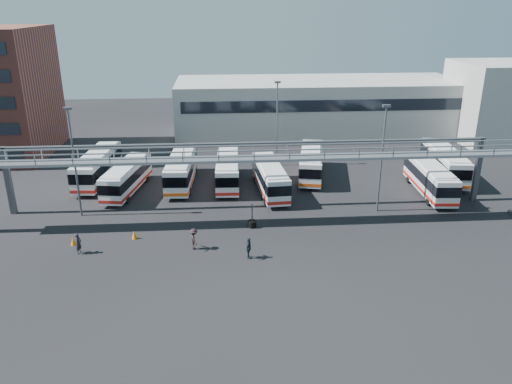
{
  "coord_description": "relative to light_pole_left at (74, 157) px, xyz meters",
  "views": [
    {
      "loc": [
        -2.92,
        -36.1,
        18.62
      ],
      "look_at": [
        0.28,
        6.0,
        2.63
      ],
      "focal_mm": 35.0,
      "sensor_mm": 36.0,
      "label": 1
    }
  ],
  "objects": [
    {
      "name": "bus_8",
      "position": [
        34.74,
        3.16,
        -3.98
      ],
      "size": [
        3.08,
        10.52,
        3.15
      ],
      "rotation": [
        0.0,
        0.0,
        -0.07
      ],
      "color": "silver",
      "rests_on": "ground"
    },
    {
      "name": "building_right",
      "position": [
        54.0,
        24.0,
        -0.23
      ],
      "size": [
        14.0,
        12.0,
        11.0
      ],
      "primitive_type": "cube",
      "color": "#B2B2AD",
      "rests_on": "ground"
    },
    {
      "name": "bus_2",
      "position": [
        3.33,
        6.06,
        -4.05
      ],
      "size": [
        4.06,
        10.24,
        3.03
      ],
      "rotation": [
        0.0,
        0.0,
        -0.18
      ],
      "color": "silver",
      "rests_on": "ground"
    },
    {
      "name": "bus_4",
      "position": [
        13.94,
        7.57,
        -3.99
      ],
      "size": [
        2.81,
        10.46,
        3.15
      ],
      "rotation": [
        0.0,
        0.0,
        -0.04
      ],
      "color": "silver",
      "rests_on": "ground"
    },
    {
      "name": "tire_stack",
      "position": [
        15.79,
        -3.82,
        -5.35
      ],
      "size": [
        0.77,
        0.77,
        2.21
      ],
      "color": "black",
      "rests_on": "ground"
    },
    {
      "name": "pedestrian_d",
      "position": [
        15.13,
        -9.56,
        -4.87
      ],
      "size": [
        0.69,
        1.09,
        1.72
      ],
      "primitive_type": "imported",
      "rotation": [
        0.0,
        0.0,
        1.28
      ],
      "color": "#1C2B32",
      "rests_on": "ground"
    },
    {
      "name": "light_pole_mid",
      "position": [
        28.0,
        -1.0,
        0.0
      ],
      "size": [
        0.7,
        0.35,
        10.21
      ],
      "color": "#4C4F54",
      "rests_on": "ground"
    },
    {
      "name": "bus_1",
      "position": [
        -0.39,
        9.48,
        -3.88
      ],
      "size": [
        3.46,
        11.17,
        3.34
      ],
      "rotation": [
        0.0,
        0.0,
        -0.08
      ],
      "color": "silver",
      "rests_on": "ground"
    },
    {
      "name": "light_pole_left",
      "position": [
        0.0,
        0.0,
        0.0
      ],
      "size": [
        0.7,
        0.35,
        10.21
      ],
      "color": "#4C4F54",
      "rests_on": "ground"
    },
    {
      "name": "pedestrian_a",
      "position": [
        1.75,
        -7.74,
        -4.87
      ],
      "size": [
        0.53,
        0.7,
        1.71
      ],
      "primitive_type": "imported",
      "rotation": [
        0.0,
        0.0,
        1.35
      ],
      "color": "black",
      "rests_on": "ground"
    },
    {
      "name": "cone_left",
      "position": [
        0.88,
        -6.22,
        -5.38
      ],
      "size": [
        0.58,
        0.58,
        0.7
      ],
      "primitive_type": "cone",
      "rotation": [
        0.0,
        0.0,
        0.4
      ],
      "color": "orange",
      "rests_on": "ground"
    },
    {
      "name": "bus_9",
      "position": [
        38.35,
        7.95,
        -3.86
      ],
      "size": [
        3.93,
        11.34,
        3.37
      ],
      "rotation": [
        0.0,
        0.0,
        -0.12
      ],
      "color": "silver",
      "rests_on": "ground"
    },
    {
      "name": "gantry",
      "position": [
        16.0,
        -2.13,
        -0.22
      ],
      "size": [
        51.4,
        5.15,
        7.1
      ],
      "color": "gray",
      "rests_on": "ground"
    },
    {
      "name": "light_pole_back",
      "position": [
        20.0,
        14.0,
        0.0
      ],
      "size": [
        0.7,
        0.35,
        10.21
      ],
      "color": "#4C4F54",
      "rests_on": "ground"
    },
    {
      "name": "bus_5",
      "position": [
        18.26,
        4.74,
        -4.01
      ],
      "size": [
        3.11,
        10.35,
        3.1
      ],
      "rotation": [
        0.0,
        0.0,
        0.07
      ],
      "color": "silver",
      "rests_on": "ground"
    },
    {
      "name": "bus_6",
      "position": [
        23.45,
        9.45,
        -3.98
      ],
      "size": [
        4.45,
        10.68,
        3.16
      ],
      "rotation": [
        0.0,
        0.0,
        -0.2
      ],
      "color": "silver",
      "rests_on": "ground"
    },
    {
      "name": "ground",
      "position": [
        16.0,
        -8.0,
        -5.73
      ],
      "size": [
        140.0,
        140.0,
        0.0
      ],
      "primitive_type": "plane",
      "color": "black",
      "rests_on": "ground"
    },
    {
      "name": "pedestrian_c",
      "position": [
        10.83,
        -7.68,
        -4.85
      ],
      "size": [
        0.97,
        1.28,
        1.76
      ],
      "primitive_type": "imported",
      "rotation": [
        0.0,
        0.0,
        1.88
      ],
      "color": "black",
      "rests_on": "ground"
    },
    {
      "name": "cone_right",
      "position": [
        5.71,
        -5.4,
        -5.37
      ],
      "size": [
        0.57,
        0.57,
        0.71
      ],
      "primitive_type": "cone",
      "rotation": [
        0.0,
        0.0,
        0.33
      ],
      "color": "orange",
      "rests_on": "ground"
    },
    {
      "name": "warehouse",
      "position": [
        28.0,
        30.0,
        -1.73
      ],
      "size": [
        42.0,
        14.0,
        8.0
      ],
      "primitive_type": "cube",
      "color": "#9E9E99",
      "rests_on": "ground"
    },
    {
      "name": "bus_3",
      "position": [
        8.9,
        7.92,
        -3.91
      ],
      "size": [
        3.08,
        10.96,
        3.29
      ],
      "rotation": [
        0.0,
        0.0,
        -0.05
      ],
      "color": "silver",
      "rests_on": "ground"
    }
  ]
}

